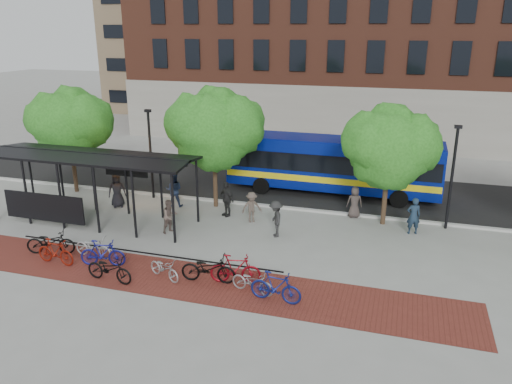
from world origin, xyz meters
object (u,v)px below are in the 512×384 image
(lamp_post_right, at_px, (452,175))
(bike_4, at_px, (109,269))
(pedestrian_3, at_px, (252,207))
(pedestrian_8, at_px, (170,216))
(tree_c, at_px, (391,145))
(pedestrian_6, at_px, (355,202))
(pedestrian_7, at_px, (414,216))
(pedestrian_4, at_px, (226,199))
(tree_a, at_px, (71,122))
(bike_3, at_px, (103,253))
(bike_1, at_px, (55,252))
(bike_2, at_px, (93,247))
(bike_0, at_px, (51,242))
(tree_b, at_px, (216,126))
(pedestrian_0, at_px, (117,190))
(bike_11, at_px, (276,287))
(pedestrian_9, at_px, (276,219))
(bus, at_px, (332,162))
(bus_shelter, at_px, (90,164))
(pedestrian_2, at_px, (174,190))
(lamp_post_left, at_px, (151,152))
(bike_8, at_px, (208,269))
(bike_6, at_px, (164,268))
(bike_9, at_px, (235,269))
(bike_10, at_px, (253,281))

(lamp_post_right, bearing_deg, bike_4, -143.26)
(pedestrian_3, bearing_deg, pedestrian_8, -174.39)
(tree_c, bearing_deg, pedestrian_6, 164.17)
(pedestrian_7, bearing_deg, pedestrian_4, -15.50)
(tree_a, xyz_separation_m, bike_3, (7.12, -8.22, -3.67))
(bike_1, xyz_separation_m, bike_2, (1.12, 1.01, -0.07))
(bike_0, bearing_deg, tree_a, 12.15)
(tree_c, xyz_separation_m, bike_0, (-13.72, -7.85, -3.50))
(tree_b, height_order, pedestrian_0, tree_b)
(bike_11, distance_m, pedestrian_3, 7.82)
(tree_b, height_order, bike_3, tree_b)
(bike_3, bearing_deg, tree_c, -65.55)
(pedestrian_0, xyz_separation_m, pedestrian_9, (9.35, -1.44, -0.08))
(bike_3, xyz_separation_m, pedestrian_3, (4.39, 6.50, 0.22))
(bus, bearing_deg, bike_1, -126.36)
(bus_shelter, relative_size, tree_c, 1.79)
(bike_0, distance_m, pedestrian_2, 7.55)
(tree_a, relative_size, pedestrian_3, 3.90)
(pedestrian_7, bearing_deg, lamp_post_left, -22.26)
(bike_11, height_order, pedestrian_0, pedestrian_0)
(tree_b, distance_m, bike_8, 9.52)
(bike_2, relative_size, pedestrian_3, 1.16)
(pedestrian_2, bearing_deg, bike_6, 97.91)
(pedestrian_3, bearing_deg, bike_8, -118.16)
(bike_1, height_order, pedestrian_8, pedestrian_8)
(pedestrian_4, bearing_deg, bike_3, -80.62)
(bike_1, bearing_deg, pedestrian_3, -37.83)
(pedestrian_0, bearing_deg, lamp_post_left, 25.79)
(tree_c, height_order, bike_2, tree_c)
(bus_shelter, relative_size, bike_2, 5.79)
(tree_a, bearing_deg, bike_4, -48.88)
(bike_9, bearing_deg, bike_8, 90.35)
(bike_6, distance_m, pedestrian_2, 8.43)
(bike_0, distance_m, pedestrian_3, 9.49)
(bike_9, height_order, pedestrian_2, pedestrian_2)
(tree_a, height_order, bike_3, tree_a)
(bike_1, bearing_deg, bike_10, -84.29)
(pedestrian_6, bearing_deg, tree_c, 150.57)
(pedestrian_4, bearing_deg, bike_11, -26.66)
(bike_11, bearing_deg, pedestrian_8, 58.96)
(bike_2, xyz_separation_m, pedestrian_0, (-2.46, 5.91, 0.47))
(lamp_post_right, xyz_separation_m, pedestrian_6, (-4.50, 0.20, -1.92))
(bus, relative_size, pedestrian_2, 6.51)
(tree_b, relative_size, tree_c, 1.09)
(lamp_post_left, relative_size, pedestrian_2, 2.70)
(bike_6, bearing_deg, bus_shelter, 78.01)
(bike_3, height_order, pedestrian_6, pedestrian_6)
(bike_6, height_order, pedestrian_9, pedestrian_9)
(bike_8, distance_m, bike_9, 1.06)
(pedestrian_6, bearing_deg, bike_11, 65.80)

